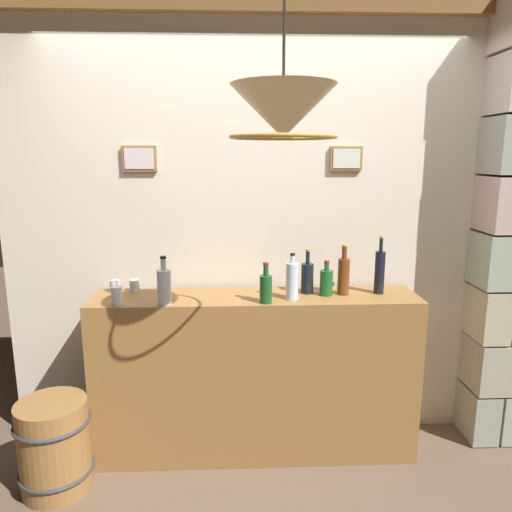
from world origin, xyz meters
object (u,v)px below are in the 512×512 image
liquor_bottle_vermouth (266,288)px  liquor_bottle_port (344,275)px  liquor_bottle_rum (164,286)px  liquor_bottle_rye (326,282)px  glass_tumbler_rocks (135,285)px  liquor_bottle_whiskey (307,277)px  wooden_barrel (54,446)px  glass_tumbler_highball (115,286)px  pendant_lamp (283,113)px  liquor_bottle_brandy (292,281)px  liquor_bottle_bourbon (380,271)px  glass_tumbler_shot (117,296)px

liquor_bottle_vermouth → liquor_bottle_port: size_ratio=0.77×
liquor_bottle_rum → liquor_bottle_rye: 0.94m
liquor_bottle_vermouth → glass_tumbler_rocks: (-0.78, 0.26, -0.05)m
liquor_bottle_whiskey → liquor_bottle_rye: size_ratio=1.29×
wooden_barrel → glass_tumbler_highball: bearing=58.0°
pendant_lamp → liquor_bottle_rye: bearing=64.3°
liquor_bottle_vermouth → liquor_bottle_port: bearing=17.4°
liquor_bottle_whiskey → liquor_bottle_brandy: (-0.11, -0.12, 0.01)m
glass_tumbler_rocks → pendant_lamp: (0.81, -0.83, 0.94)m
liquor_bottle_whiskey → wooden_barrel: bearing=-166.1°
liquor_bottle_port → liquor_bottle_bourbon: bearing=3.0°
liquor_bottle_rye → liquor_bottle_port: 0.11m
liquor_bottle_vermouth → liquor_bottle_rye: (0.36, 0.13, -0.01)m
liquor_bottle_rye → liquor_bottle_port: size_ratio=0.69×
liquor_bottle_whiskey → glass_tumbler_rocks: (-1.04, 0.08, -0.06)m
wooden_barrel → liquor_bottle_port: bearing=11.0°
liquor_bottle_whiskey → liquor_bottle_vermouth: bearing=-144.8°
liquor_bottle_vermouth → glass_tumbler_highball: bearing=163.8°
liquor_bottle_port → glass_tumbler_highball: size_ratio=4.12×
liquor_bottle_vermouth → liquor_bottle_bourbon: bearing=13.0°
pendant_lamp → liquor_bottle_bourbon: bearing=47.6°
glass_tumbler_shot → liquor_bottle_vermouth: bearing=0.3°
glass_tumbler_highball → liquor_bottle_rum: bearing=-37.9°
glass_tumbler_rocks → pendant_lamp: bearing=-45.4°
liquor_bottle_port → wooden_barrel: liquor_bottle_port is taller
liquor_bottle_brandy → pendant_lamp: pendant_lamp is taller
liquor_bottle_rye → liquor_bottle_bourbon: size_ratio=0.60×
wooden_barrel → liquor_bottle_rum: bearing=15.5°
glass_tumbler_shot → liquor_bottle_bourbon: bearing=6.1°
glass_tumbler_rocks → wooden_barrel: size_ratio=0.14×
pendant_lamp → wooden_barrel: (-1.20, 0.39, -1.73)m
liquor_bottle_whiskey → liquor_bottle_bourbon: 0.43m
liquor_bottle_whiskey → liquor_bottle_brandy: bearing=-131.1°
liquor_bottle_port → liquor_bottle_bourbon: 0.22m
liquor_bottle_brandy → liquor_bottle_port: size_ratio=0.89×
liquor_bottle_rye → glass_tumbler_highball: bearing=174.2°
liquor_bottle_rum → glass_tumbler_shot: size_ratio=2.63×
liquor_bottle_whiskey → glass_tumbler_shot: liquor_bottle_whiskey is taller
liquor_bottle_whiskey → liquor_bottle_vermouth: 0.32m
glass_tumbler_rocks → glass_tumbler_highball: 0.12m
liquor_bottle_vermouth → glass_tumbler_shot: size_ratio=2.23×
liquor_bottle_brandy → glass_tumbler_highball: bearing=169.3°
liquor_bottle_rum → liquor_bottle_rye: bearing=8.2°
liquor_bottle_port → glass_tumbler_highball: 1.38m
glass_tumbler_shot → wooden_barrel: size_ratio=0.20×
liquor_bottle_port → pendant_lamp: pendant_lamp is taller
glass_tumbler_highball → glass_tumbler_shot: 0.28m
liquor_bottle_rye → pendant_lamp: pendant_lamp is taller
liquor_bottle_port → pendant_lamp: bearing=-121.8°
liquor_bottle_brandy → liquor_bottle_rye: size_ratio=1.29×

